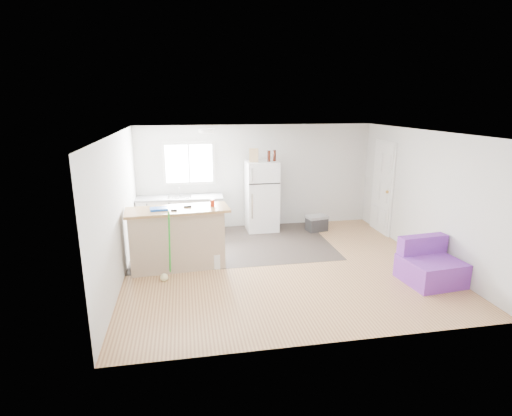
# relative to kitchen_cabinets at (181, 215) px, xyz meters

# --- Properties ---
(room) EXTENTS (5.51, 5.01, 2.41)m
(room) POSITION_rel_kitchen_cabinets_xyz_m (1.79, -2.20, 0.76)
(room) COLOR #915D3D
(room) RESTS_ON ground
(vinyl_zone) EXTENTS (4.05, 2.50, 0.00)m
(vinyl_zone) POSITION_rel_kitchen_cabinets_xyz_m (1.07, -0.95, -0.43)
(vinyl_zone) COLOR #2E2723
(vinyl_zone) RESTS_ON floor
(window) EXTENTS (1.18, 0.06, 0.98)m
(window) POSITION_rel_kitchen_cabinets_xyz_m (0.24, 0.29, 1.11)
(window) COLOR white
(window) RESTS_ON back_wall
(interior_door) EXTENTS (0.11, 0.92, 2.10)m
(interior_door) POSITION_rel_kitchen_cabinets_xyz_m (4.52, -0.65, 0.58)
(interior_door) COLOR white
(interior_door) RESTS_ON right_wall
(ceiling_fixture) EXTENTS (0.30, 0.30, 0.07)m
(ceiling_fixture) POSITION_rel_kitchen_cabinets_xyz_m (0.59, -1.00, 1.92)
(ceiling_fixture) COLOR white
(ceiling_fixture) RESTS_ON ceiling
(kitchen_cabinets) EXTENTS (1.94, 0.68, 1.12)m
(kitchen_cabinets) POSITION_rel_kitchen_cabinets_xyz_m (0.00, 0.00, 0.00)
(kitchen_cabinets) COLOR white
(kitchen_cabinets) RESTS_ON floor
(peninsula) EXTENTS (1.83, 0.82, 1.09)m
(peninsula) POSITION_rel_kitchen_cabinets_xyz_m (-0.05, -1.96, 0.12)
(peninsula) COLOR tan
(peninsula) RESTS_ON floor
(refrigerator) EXTENTS (0.71, 0.68, 1.61)m
(refrigerator) POSITION_rel_kitchen_cabinets_xyz_m (1.85, -0.05, 0.37)
(refrigerator) COLOR white
(refrigerator) RESTS_ON floor
(cooler) EXTENTS (0.53, 0.41, 0.36)m
(cooler) POSITION_rel_kitchen_cabinets_xyz_m (3.09, -0.37, -0.25)
(cooler) COLOR #29292B
(cooler) RESTS_ON floor
(purple_seat) EXTENTS (0.94, 0.89, 0.71)m
(purple_seat) POSITION_rel_kitchen_cabinets_xyz_m (4.06, -3.30, -0.18)
(purple_seat) COLOR purple
(purple_seat) RESTS_ON floor
(cleaner_jug) EXTENTS (0.15, 0.12, 0.32)m
(cleaner_jug) POSITION_rel_kitchen_cabinets_xyz_m (0.62, -2.15, -0.30)
(cleaner_jug) COLOR silver
(cleaner_jug) RESTS_ON floor
(mop) EXTENTS (0.22, 0.34, 1.21)m
(mop) POSITION_rel_kitchen_cabinets_xyz_m (-0.25, -2.47, -0.20)
(mop) COLOR green
(mop) RESTS_ON floor
(red_cup) EXTENTS (0.10, 0.10, 0.12)m
(red_cup) POSITION_rel_kitchen_cabinets_xyz_m (0.60, -1.91, 0.72)
(red_cup) COLOR #B8250B
(red_cup) RESTS_ON peninsula
(blue_tray) EXTENTS (0.32, 0.25, 0.04)m
(blue_tray) POSITION_rel_kitchen_cabinets_xyz_m (-0.33, -2.00, 0.68)
(blue_tray) COLOR blue
(blue_tray) RESTS_ON peninsula
(tool_a) EXTENTS (0.14, 0.06, 0.03)m
(tool_a) POSITION_rel_kitchen_cabinets_xyz_m (0.16, -1.89, 0.67)
(tool_a) COLOR black
(tool_a) RESTS_ON peninsula
(tool_b) EXTENTS (0.11, 0.06, 0.03)m
(tool_b) POSITION_rel_kitchen_cabinets_xyz_m (-0.08, -2.11, 0.67)
(tool_b) COLOR black
(tool_b) RESTS_ON peninsula
(cardboard_box) EXTENTS (0.22, 0.14, 0.30)m
(cardboard_box) POSITION_rel_kitchen_cabinets_xyz_m (1.66, -0.12, 1.32)
(cardboard_box) COLOR tan
(cardboard_box) RESTS_ON refrigerator
(bottle_left) EXTENTS (0.08, 0.08, 0.25)m
(bottle_left) POSITION_rel_kitchen_cabinets_xyz_m (2.00, -0.13, 1.30)
(bottle_left) COLOR #39130A
(bottle_left) RESTS_ON refrigerator
(bottle_right) EXTENTS (0.09, 0.09, 0.25)m
(bottle_right) POSITION_rel_kitchen_cabinets_xyz_m (2.14, -0.06, 1.30)
(bottle_right) COLOR #39130A
(bottle_right) RESTS_ON refrigerator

